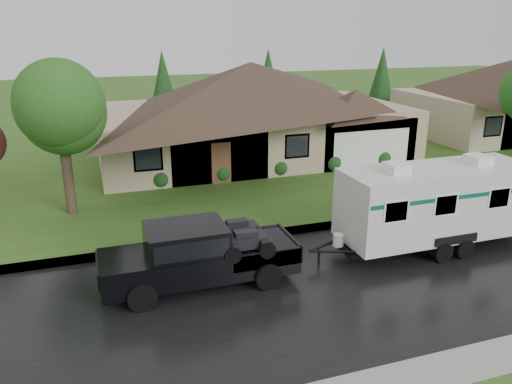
% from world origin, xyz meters
% --- Properties ---
extents(ground, '(140.00, 140.00, 0.00)m').
position_xyz_m(ground, '(0.00, 0.00, 0.00)').
color(ground, '#31551A').
rests_on(ground, ground).
extents(road, '(140.00, 8.00, 0.01)m').
position_xyz_m(road, '(0.00, -2.00, 0.01)').
color(road, black).
rests_on(road, ground).
extents(curb, '(140.00, 0.50, 0.15)m').
position_xyz_m(curb, '(0.00, 2.25, 0.07)').
color(curb, gray).
rests_on(curb, ground).
extents(lawn, '(140.00, 26.00, 0.15)m').
position_xyz_m(lawn, '(0.00, 15.00, 0.07)').
color(lawn, '#31551A').
rests_on(lawn, ground).
extents(house_main, '(19.44, 10.80, 6.90)m').
position_xyz_m(house_main, '(2.29, 13.84, 3.59)').
color(house_main, tan).
rests_on(house_main, lawn).
extents(tree_left_green, '(3.88, 3.88, 6.42)m').
position_xyz_m(tree_left_green, '(-8.41, 6.94, 4.61)').
color(tree_left_green, '#382B1E').
rests_on(tree_left_green, lawn).
extents(shrub_row, '(13.60, 1.00, 1.00)m').
position_xyz_m(shrub_row, '(2.00, 9.30, 0.65)').
color(shrub_row, '#143814').
rests_on(shrub_row, lawn).
extents(pickup_truck, '(6.04, 2.29, 2.01)m').
position_xyz_m(pickup_truck, '(-4.62, -0.63, 1.08)').
color(pickup_truck, black).
rests_on(pickup_truck, ground).
extents(travel_trailer, '(7.45, 2.62, 3.34)m').
position_xyz_m(travel_trailer, '(4.19, -0.63, 1.77)').
color(travel_trailer, silver).
rests_on(travel_trailer, ground).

